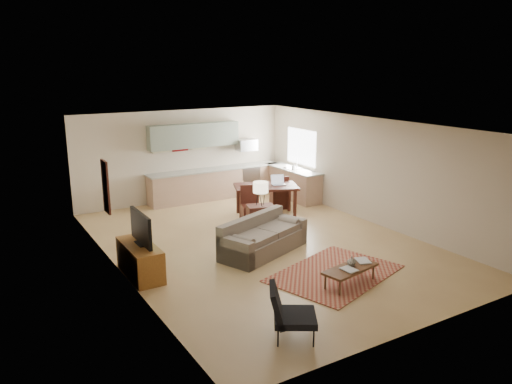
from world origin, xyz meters
TOP-DOWN VIEW (x-y plane):
  - room at (0.00, 0.00)m, footprint 9.00×9.00m
  - kitchen_counter_back at (0.90, 4.18)m, footprint 4.26×0.64m
  - kitchen_counter_right at (2.93, 3.00)m, footprint 0.64×2.26m
  - kitchen_range at (2.00, 4.18)m, footprint 0.62×0.62m
  - kitchen_microwave at (2.00, 4.20)m, footprint 0.62×0.40m
  - upper_cabinets at (0.30, 4.33)m, footprint 2.80×0.34m
  - window_right at (3.23, 3.00)m, footprint 0.02×1.40m
  - wall_art_left at (-3.21, 0.90)m, footprint 0.06×0.42m
  - triptych at (-0.10, 4.47)m, footprint 1.70×0.04m
  - rug at (0.30, -2.18)m, footprint 2.91×2.41m
  - sofa at (-0.27, -0.48)m, footprint 2.42×1.71m
  - coffee_table at (0.21, -2.72)m, footprint 1.22×0.67m
  - book_a at (-0.00, -2.80)m, footprint 0.26×0.33m
  - book_b at (0.51, -2.56)m, footprint 0.46×0.49m
  - vase at (0.29, -2.65)m, footprint 0.26×0.26m
  - armchair at (-1.73, -3.70)m, footprint 0.99×0.99m
  - tv_credenza at (-2.96, -0.29)m, footprint 0.53×1.37m
  - tv at (-2.91, -0.29)m, footprint 0.11×1.06m
  - console_table at (0.27, 0.53)m, footprint 0.73×0.59m
  - table_lamp at (0.27, 0.53)m, footprint 0.45×0.45m
  - dining_table at (1.22, 1.81)m, footprint 1.89×1.51m
  - dining_chair_near at (0.48, 1.33)m, footprint 0.62×0.63m
  - dining_chair_far at (1.95, 2.28)m, footprint 0.59×0.60m
  - laptop at (1.55, 1.70)m, footprint 0.42×0.36m
  - soap_bottle at (2.83, 2.81)m, footprint 0.10×0.10m

SIDE VIEW (x-z plane):
  - rug at x=0.30m, z-range 0.00..0.02m
  - coffee_table at x=0.21m, z-range 0.00..0.35m
  - tv_credenza at x=-2.96m, z-range 0.00..0.63m
  - book_b at x=0.51m, z-range 0.34..0.37m
  - book_a at x=0.00m, z-range 0.34..0.37m
  - console_table at x=0.27m, z-range 0.00..0.74m
  - sofa at x=-0.27m, z-range 0.00..0.77m
  - armchair at x=-1.73m, z-range 0.00..0.82m
  - dining_table at x=1.22m, z-range 0.00..0.84m
  - vase at x=0.29m, z-range 0.34..0.52m
  - kitchen_range at x=2.00m, z-range 0.00..0.90m
  - kitchen_counter_back at x=0.90m, z-range 0.00..0.92m
  - kitchen_counter_right at x=2.93m, z-range 0.00..0.92m
  - dining_chair_far at x=1.95m, z-range 0.00..0.96m
  - dining_chair_near at x=0.48m, z-range 0.00..1.00m
  - tv at x=-2.91m, z-range 0.63..1.27m
  - laptop at x=1.55m, z-range 0.84..1.10m
  - soap_bottle at x=2.83m, z-range 0.92..1.11m
  - table_lamp at x=0.27m, z-range 0.74..1.33m
  - room at x=0.00m, z-range -3.15..5.85m
  - kitchen_microwave at x=2.00m, z-range 1.38..1.73m
  - window_right at x=3.23m, z-range 1.02..2.08m
  - wall_art_left at x=-3.21m, z-range 1.00..2.10m
  - triptych at x=-0.10m, z-range 1.50..2.00m
  - upper_cabinets at x=0.30m, z-range 1.60..2.30m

